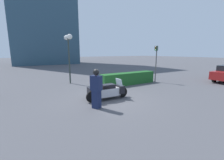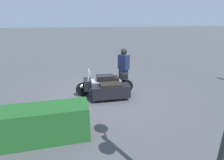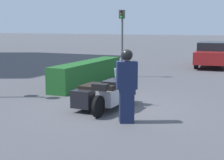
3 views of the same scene
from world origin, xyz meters
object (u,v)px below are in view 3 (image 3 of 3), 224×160
police_motorcycle (104,93)px  hedge_bush_curbside (88,73)px  traffic_light_near (122,33)px  officer_rider (127,84)px  parked_car_background (213,54)px

police_motorcycle → hedge_bush_curbside: 4.16m
hedge_bush_curbside → traffic_light_near: bearing=-10.3°
police_motorcycle → hedge_bush_curbside: (3.43, 2.35, 0.03)m
officer_rider → traffic_light_near: traffic_light_near is taller
police_motorcycle → hedge_bush_curbside: bearing=36.5°
officer_rider → parked_car_background: bearing=-30.5°
parked_car_background → traffic_light_near: bearing=146.8°
traffic_light_near → police_motorcycle: bearing=14.4°
hedge_bush_curbside → parked_car_background: 9.57m
hedge_bush_curbside → police_motorcycle: bearing=-145.6°
traffic_light_near → parked_car_background: 7.14m
officer_rider → traffic_light_near: 7.88m
hedge_bush_curbside → traffic_light_near: traffic_light_near is taller
traffic_light_near → parked_car_background: bearing=148.0°
police_motorcycle → traffic_light_near: (6.04, 1.88, 1.64)m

